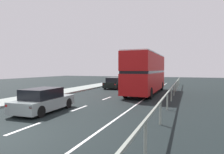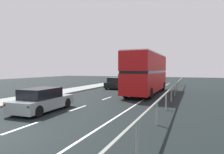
% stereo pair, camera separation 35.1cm
% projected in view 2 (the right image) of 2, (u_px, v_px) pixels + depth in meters
% --- Properties ---
extents(lane_paint_markings, '(3.29, 46.00, 0.01)m').
position_uv_depth(lane_paint_markings, '(122.00, 103.00, 14.81)').
color(lane_paint_markings, silver).
rests_on(lane_paint_markings, ground).
extents(bridge_side_railing, '(0.10, 42.00, 1.10)m').
position_uv_depth(bridge_side_railing, '(169.00, 93.00, 13.80)').
color(bridge_side_railing, gray).
rests_on(bridge_side_railing, ground).
extents(double_decker_bus_red, '(2.63, 10.51, 4.15)m').
position_uv_depth(double_decker_bus_red, '(147.00, 72.00, 20.41)').
color(double_decker_bus_red, '#B31314').
rests_on(double_decker_bus_red, ground).
extents(hatchback_car_near, '(1.92, 4.20, 1.42)m').
position_uv_depth(hatchback_car_near, '(42.00, 100.00, 11.87)').
color(hatchback_car_near, gray).
rests_on(hatchback_car_near, ground).
extents(sedan_car_ahead, '(1.88, 4.51, 1.45)m').
position_uv_depth(sedan_car_ahead, '(116.00, 83.00, 26.12)').
color(sedan_car_ahead, black).
rests_on(sedan_car_ahead, ground).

